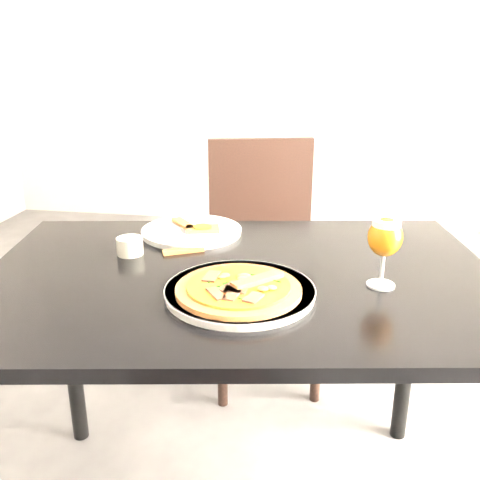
% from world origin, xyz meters
% --- Properties ---
extents(dining_table, '(1.32, 0.99, 0.75)m').
position_xyz_m(dining_table, '(-0.26, 0.26, 0.66)').
color(dining_table, black).
rests_on(dining_table, ground).
extents(chair_far, '(0.52, 0.52, 0.92)m').
position_xyz_m(chair_far, '(-0.30, 1.03, 0.51)').
color(chair_far, black).
rests_on(chair_far, ground).
extents(plate_main, '(0.40, 0.40, 0.02)m').
position_xyz_m(plate_main, '(-0.24, 0.14, 0.76)').
color(plate_main, white).
rests_on(plate_main, dining_table).
extents(pizza, '(0.26, 0.26, 0.03)m').
position_xyz_m(pizza, '(-0.24, 0.12, 0.78)').
color(pizza, brown).
rests_on(pizza, plate_main).
extents(plate_second, '(0.33, 0.33, 0.01)m').
position_xyz_m(plate_second, '(-0.44, 0.52, 0.76)').
color(plate_second, white).
rests_on(plate_second, dining_table).
extents(crust_scraps, '(0.16, 0.13, 0.01)m').
position_xyz_m(crust_scraps, '(-0.43, 0.52, 0.77)').
color(crust_scraps, brown).
rests_on(crust_scraps, plate_second).
extents(loose_crust, '(0.11, 0.07, 0.01)m').
position_xyz_m(loose_crust, '(-0.43, 0.37, 0.75)').
color(loose_crust, brown).
rests_on(loose_crust, dining_table).
extents(sauce_cup, '(0.07, 0.07, 0.04)m').
position_xyz_m(sauce_cup, '(-0.56, 0.34, 0.77)').
color(sauce_cup, beige).
rests_on(sauce_cup, dining_table).
extents(beer_glass, '(0.08, 0.08, 0.16)m').
position_xyz_m(beer_glass, '(0.06, 0.24, 0.86)').
color(beer_glass, '#B4B8BD').
rests_on(beer_glass, dining_table).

